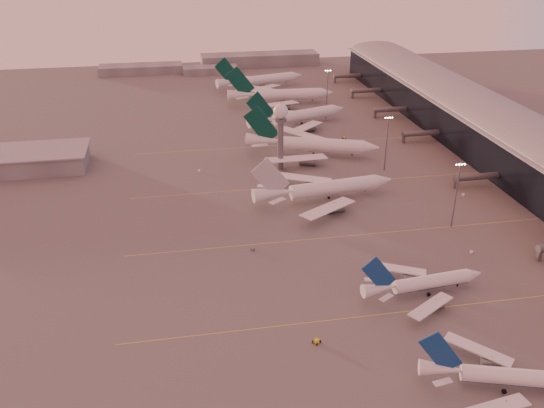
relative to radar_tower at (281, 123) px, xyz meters
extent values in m
plane|color=#555353|center=(-5.00, -120.00, -20.95)|extent=(700.00, 700.00, 0.00)
cube|color=gold|center=(25.00, -110.00, -20.94)|extent=(180.00, 0.25, 0.02)
cube|color=gold|center=(25.00, -65.00, -20.94)|extent=(180.00, 0.25, 0.02)
cube|color=gold|center=(25.00, -20.00, -20.94)|extent=(180.00, 0.25, 0.02)
cube|color=gold|center=(25.00, 30.00, -20.94)|extent=(180.00, 0.25, 0.02)
cube|color=black|center=(103.00, -10.00, -11.95)|extent=(36.00, 360.00, 18.00)
cylinder|color=gray|center=(103.00, -10.00, -2.95)|extent=(10.08, 360.00, 10.08)
cube|color=gray|center=(103.00, -10.00, -2.75)|extent=(40.00, 362.00, 0.80)
cube|color=#595B60|center=(67.00, -92.00, -18.75)|extent=(1.20, 1.20, 4.40)
cylinder|color=#595B60|center=(77.00, -34.00, -16.45)|extent=(22.00, 2.80, 2.80)
cube|color=#595B60|center=(67.00, -34.00, -18.75)|extent=(1.20, 1.20, 4.40)
cylinder|color=#595B60|center=(77.00, 22.00, -16.45)|extent=(22.00, 2.80, 2.80)
cube|color=#595B60|center=(67.00, 22.00, -18.75)|extent=(1.20, 1.20, 4.40)
cylinder|color=#595B60|center=(77.00, 64.00, -16.45)|extent=(22.00, 2.80, 2.80)
cube|color=#595B60|center=(67.00, 64.00, -18.75)|extent=(1.20, 1.20, 4.40)
cylinder|color=#595B60|center=(77.00, 106.00, -16.45)|extent=(22.00, 2.80, 2.80)
cube|color=#595B60|center=(67.00, 106.00, -18.75)|extent=(1.20, 1.20, 4.40)
cylinder|color=#595B60|center=(77.00, 146.00, -16.45)|extent=(22.00, 2.80, 2.80)
cube|color=#595B60|center=(67.00, 146.00, -18.75)|extent=(1.20, 1.20, 4.40)
cylinder|color=#595B60|center=(0.00, 0.00, -9.95)|extent=(2.60, 2.60, 22.00)
cylinder|color=#595B60|center=(0.00, 0.00, 1.55)|extent=(5.20, 5.20, 1.20)
sphere|color=silver|center=(0.00, 0.00, 5.45)|extent=(6.40, 6.40, 6.40)
cylinder|color=#595B60|center=(0.00, 0.00, 9.15)|extent=(0.16, 0.16, 2.00)
cylinder|color=#595B60|center=(50.00, -65.00, -8.45)|extent=(0.56, 0.56, 25.00)
cube|color=#595B60|center=(50.00, -65.00, 3.55)|extent=(3.60, 0.25, 0.25)
sphere|color=#FFEABF|center=(48.50, -65.00, 3.15)|extent=(0.56, 0.56, 0.56)
sphere|color=#FFEABF|center=(49.50, -65.00, 3.15)|extent=(0.56, 0.56, 0.56)
sphere|color=#FFEABF|center=(50.50, -65.00, 3.15)|extent=(0.56, 0.56, 0.56)
sphere|color=#FFEABF|center=(51.50, -65.00, 3.15)|extent=(0.56, 0.56, 0.56)
cylinder|color=#595B60|center=(45.00, -10.00, -8.45)|extent=(0.56, 0.56, 25.00)
cube|color=#595B60|center=(45.00, -10.00, 3.55)|extent=(3.60, 0.25, 0.25)
sphere|color=#FFEABF|center=(43.50, -10.00, 3.15)|extent=(0.56, 0.56, 0.56)
sphere|color=#FFEABF|center=(44.50, -10.00, 3.15)|extent=(0.56, 0.56, 0.56)
sphere|color=#FFEABF|center=(45.50, -10.00, 3.15)|extent=(0.56, 0.56, 0.56)
sphere|color=#FFEABF|center=(46.50, -10.00, 3.15)|extent=(0.56, 0.56, 0.56)
cylinder|color=#595B60|center=(43.00, 80.00, -8.45)|extent=(0.56, 0.56, 25.00)
cube|color=#595B60|center=(43.00, 80.00, 3.55)|extent=(3.60, 0.25, 0.25)
sphere|color=#FFEABF|center=(41.50, 80.00, 3.15)|extent=(0.56, 0.56, 0.56)
sphere|color=#FFEABF|center=(42.50, 80.00, 3.15)|extent=(0.56, 0.56, 0.56)
sphere|color=#FFEABF|center=(43.50, 80.00, 3.15)|extent=(0.56, 0.56, 0.56)
sphere|color=#FFEABF|center=(44.50, 80.00, 3.15)|extent=(0.56, 0.56, 0.56)
cube|color=slate|center=(-65.00, 200.00, -17.95)|extent=(60.00, 18.00, 6.00)
cube|color=slate|center=(25.00, 210.00, -16.45)|extent=(90.00, 20.00, 9.00)
cube|color=slate|center=(-15.00, 190.00, -18.45)|extent=(40.00, 15.00, 5.00)
cylinder|color=silver|center=(26.64, -142.69, -17.75)|extent=(23.13, 10.64, 3.92)
cylinder|color=navy|center=(26.64, -142.69, -18.63)|extent=(22.36, 9.45, 2.82)
cone|color=silver|center=(11.06, -137.80, -17.26)|extent=(10.38, 6.63, 3.92)
cube|color=slate|center=(21.72, -148.86, -19.12)|extent=(0.37, 0.34, 1.57)
cube|color=silver|center=(24.14, -131.80, -18.44)|extent=(14.43, 14.57, 1.23)
cylinder|color=slate|center=(26.13, -134.82, -20.23)|extent=(5.01, 3.76, 2.55)
cube|color=slate|center=(26.13, -134.82, -19.12)|extent=(0.37, 0.34, 1.57)
cube|color=navy|center=(10.60, -137.65, -12.42)|extent=(10.37, 3.57, 11.68)
cube|color=silver|center=(9.76, -142.05, -17.17)|extent=(4.65, 2.31, 0.26)
cube|color=silver|center=(12.43, -133.56, -17.17)|extent=(4.38, 4.28, 0.26)
cylinder|color=black|center=(25.55, -139.97, -20.38)|extent=(1.24, 0.83, 1.13)
cylinder|color=black|center=(24.19, -144.30, -20.38)|extent=(1.24, 0.83, 1.13)
cylinder|color=silver|center=(25.05, -102.40, -17.65)|extent=(24.01, 6.25, 4.04)
cylinder|color=navy|center=(25.05, -102.40, -18.56)|extent=(23.43, 5.08, 2.91)
cone|color=silver|center=(39.15, -101.07, -17.65)|extent=(4.95, 4.45, 4.04)
cone|color=silver|center=(8.28, -103.98, -17.15)|extent=(10.29, 4.96, 4.04)
cube|color=silver|center=(20.18, -112.85, -18.36)|extent=(16.53, 12.77, 1.27)
cylinder|color=slate|center=(22.84, -110.24, -20.20)|extent=(4.82, 3.05, 2.63)
cube|color=slate|center=(22.84, -110.24, -19.07)|extent=(0.34, 0.29, 1.62)
cube|color=silver|center=(18.32, -93.05, -18.36)|extent=(17.38, 10.27, 1.27)
cylinder|color=slate|center=(21.42, -95.12, -20.20)|extent=(4.82, 3.05, 2.63)
cube|color=slate|center=(21.42, -95.12, -19.07)|extent=(0.34, 0.29, 1.62)
cube|color=navy|center=(7.79, -104.03, -12.15)|extent=(11.08, 1.41, 12.04)
cube|color=silver|center=(8.75, -108.56, -17.05)|extent=(4.82, 3.86, 0.27)
cube|color=silver|center=(7.88, -99.41, -17.05)|extent=(4.91, 3.23, 0.27)
cylinder|color=black|center=(34.03, -101.56, -20.42)|extent=(0.53, 0.53, 1.06)
cylinder|color=black|center=(22.93, -100.25, -20.36)|extent=(1.21, 0.64, 1.17)
cylinder|color=black|center=(23.37, -104.91, -20.36)|extent=(1.21, 0.64, 1.17)
cylinder|color=silver|center=(14.75, -34.61, -17.06)|extent=(36.34, 10.07, 5.61)
cylinder|color=silver|center=(14.75, -34.61, -18.32)|extent=(35.43, 8.42, 4.04)
cone|color=silver|center=(36.02, -31.92, -17.06)|extent=(7.60, 6.44, 5.61)
cone|color=silver|center=(-10.54, -37.80, -16.36)|extent=(15.65, 7.46, 5.61)
cube|color=silver|center=(7.93, -50.52, -18.04)|extent=(24.51, 19.74, 1.67)
cylinder|color=slate|center=(11.80, -46.48, -20.32)|extent=(7.35, 4.49, 3.65)
cube|color=slate|center=(11.80, -46.48, -19.02)|extent=(0.30, 0.26, 2.25)
cube|color=silver|center=(4.19, -20.89, -18.04)|extent=(26.22, 14.74, 1.67)
cylinder|color=slate|center=(8.94, -23.84, -20.32)|extent=(7.35, 4.49, 3.65)
cube|color=slate|center=(8.94, -23.84, -19.02)|extent=(0.30, 0.26, 2.25)
cube|color=#ADB0B5|center=(-11.28, -37.90, -9.72)|extent=(15.47, 2.26, 16.66)
cube|color=silver|center=(-9.96, -44.74, -16.21)|extent=(7.25, 5.99, 0.23)
cube|color=silver|center=(-11.71, -30.94, -16.21)|extent=(7.42, 4.71, 0.23)
cylinder|color=black|center=(28.30, -32.90, -20.50)|extent=(0.45, 0.45, 0.91)
cylinder|color=black|center=(11.63, -32.99, -20.45)|extent=(1.04, 0.57, 1.00)
cylinder|color=black|center=(12.13, -36.95, -20.45)|extent=(1.04, 0.57, 1.00)
cylinder|color=silver|center=(21.60, 11.67, -16.55)|extent=(38.47, 18.57, 6.22)
cylinder|color=silver|center=(21.60, 11.67, -17.95)|extent=(37.17, 16.67, 4.48)
cone|color=silver|center=(43.34, 4.10, -16.55)|extent=(9.10, 8.33, 6.22)
cone|color=silver|center=(-4.25, 20.68, -15.77)|extent=(17.32, 11.20, 6.22)
cube|color=silver|center=(7.29, -0.52, -17.64)|extent=(28.67, 10.69, 1.84)
cylinder|color=slate|center=(13.01, 1.55, -20.20)|extent=(8.38, 6.27, 4.04)
cube|color=slate|center=(13.01, 1.55, -18.73)|extent=(0.39, 0.36, 2.49)
cube|color=silver|center=(17.97, 30.12, -17.64)|extent=(23.79, 24.96, 1.84)
cylinder|color=slate|center=(21.16, 24.95, -20.20)|extent=(8.38, 6.27, 4.04)
cube|color=slate|center=(21.16, 24.95, -18.73)|extent=(0.39, 0.36, 2.49)
cube|color=#06372C|center=(-5.01, 20.94, -8.35)|extent=(16.29, 5.99, 18.41)
cube|color=silver|center=(-6.96, 13.72, -15.62)|extent=(7.74, 3.66, 0.27)
cube|color=silver|center=(-2.05, 27.82, -15.62)|extent=(7.25, 7.27, 0.27)
cylinder|color=black|center=(35.45, 6.85, -20.41)|extent=(0.54, 0.54, 1.07)
cylinder|color=black|center=(19.44, 14.92, -20.36)|extent=(1.29, 0.89, 1.18)
cylinder|color=black|center=(17.89, 10.47, -20.36)|extent=(1.29, 0.89, 1.18)
cylinder|color=silver|center=(25.02, 59.99, -16.75)|extent=(36.77, 17.44, 5.94)
cylinder|color=silver|center=(25.02, 59.99, -18.09)|extent=(35.54, 15.63, 4.28)
cone|color=silver|center=(45.83, 67.04, -16.75)|extent=(8.65, 7.91, 5.94)
cone|color=silver|center=(0.27, 51.61, -16.01)|extent=(16.53, 10.58, 5.94)
cube|color=silver|center=(21.40, 42.41, -17.79)|extent=(22.83, 23.70, 1.76)
cylinder|color=slate|center=(24.49, 47.33, -20.23)|extent=(7.99, 5.94, 3.86)
cube|color=slate|center=(24.49, 47.33, -18.83)|extent=(0.37, 0.34, 2.38)
cube|color=silver|center=(11.46, 71.75, -17.79)|extent=(27.38, 10.42, 1.76)
cylinder|color=slate|center=(16.90, 69.72, -20.23)|extent=(7.99, 5.94, 3.86)
cube|color=slate|center=(16.90, 69.72, -18.83)|extent=(0.37, 0.34, 2.38)
cube|color=#06372C|center=(-0.46, 51.36, -8.92)|extent=(15.59, 5.58, 17.57)
cube|color=silver|center=(2.31, 44.77, -15.86)|extent=(6.94, 6.91, 0.26)
cube|color=silver|center=(-2.26, 58.27, -15.86)|extent=(7.41, 3.55, 0.26)
cylinder|color=black|center=(38.27, 64.48, -20.44)|extent=(0.51, 0.51, 1.02)
cylinder|color=black|center=(21.48, 61.17, -20.39)|extent=(1.23, 0.85, 1.13)
cylinder|color=black|center=(22.93, 56.91, -20.39)|extent=(1.23, 0.85, 1.13)
cylinder|color=silver|center=(24.64, 101.12, -16.43)|extent=(39.89, 8.13, 6.40)
cylinder|color=silver|center=(24.64, 101.12, -17.87)|extent=(39.02, 6.31, 4.60)
cone|color=silver|center=(48.28, 100.08, -16.43)|extent=(7.95, 6.73, 6.40)
cone|color=silver|center=(-3.47, 102.36, -15.63)|extent=(16.89, 7.12, 6.40)
cube|color=silver|center=(14.15, 84.89, -17.55)|extent=(28.86, 18.41, 1.89)
cylinder|color=slate|center=(19.17, 88.62, -20.18)|extent=(7.85, 4.49, 4.16)
cube|color=slate|center=(19.17, 88.62, -18.67)|extent=(0.34, 0.29, 2.56)
cube|color=silver|center=(15.61, 118.21, -17.55)|extent=(28.19, 20.36, 1.89)
cylinder|color=slate|center=(20.28, 114.06, -20.18)|extent=(7.85, 4.49, 4.16)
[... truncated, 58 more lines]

